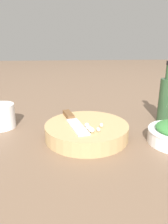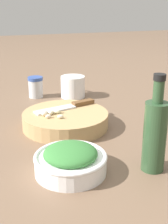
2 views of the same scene
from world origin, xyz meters
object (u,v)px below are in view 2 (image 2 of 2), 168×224
(coffee_mug, at_px, (73,87))
(oil_bottle, at_px, (155,134))
(cutting_board, at_px, (65,120))
(spice_jar, at_px, (36,87))
(garlic_cloves, at_px, (51,114))
(herb_bowl, at_px, (71,160))
(chef_knife, at_px, (69,106))

(coffee_mug, distance_m, oil_bottle, 0.58)
(cutting_board, relative_size, spice_jar, 3.18)
(coffee_mug, bearing_deg, spice_jar, -106.83)
(cutting_board, bearing_deg, garlic_cloves, -76.16)
(herb_bowl, relative_size, oil_bottle, 0.74)
(chef_knife, bearing_deg, cutting_board, 136.71)
(cutting_board, xyz_separation_m, oil_bottle, (0.29, 0.12, 0.06))
(spice_jar, height_order, oil_bottle, oil_bottle)
(oil_bottle, bearing_deg, coffee_mug, -178.59)
(coffee_mug, bearing_deg, garlic_cloves, -27.03)
(herb_bowl, distance_m, spice_jar, 0.58)
(garlic_cloves, distance_m, spice_jar, 0.33)
(spice_jar, bearing_deg, oil_bottle, 13.62)
(chef_knife, distance_m, garlic_cloves, 0.08)
(cutting_board, height_order, oil_bottle, oil_bottle)
(spice_jar, height_order, coffee_mug, coffee_mug)
(herb_bowl, xyz_separation_m, spice_jar, (-0.57, 0.03, 0.01))
(garlic_cloves, bearing_deg, oil_bottle, 29.89)
(chef_knife, relative_size, coffee_mug, 1.62)
(chef_knife, xyz_separation_m, oil_bottle, (0.34, 0.10, 0.04))
(chef_knife, height_order, oil_bottle, oil_bottle)
(chef_knife, bearing_deg, herb_bowl, 150.74)
(coffee_mug, bearing_deg, oil_bottle, 1.41)
(cutting_board, relative_size, herb_bowl, 1.58)
(cutting_board, xyz_separation_m, chef_knife, (-0.04, 0.02, 0.03))
(garlic_cloves, height_order, herb_bowl, herb_bowl)
(spice_jar, bearing_deg, herb_bowl, -2.67)
(oil_bottle, bearing_deg, spice_jar, -166.38)
(garlic_cloves, height_order, coffee_mug, coffee_mug)
(oil_bottle, bearing_deg, cutting_board, -157.90)
(coffee_mug, relative_size, oil_bottle, 0.57)
(chef_knife, xyz_separation_m, coffee_mug, (-0.24, 0.08, -0.01))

